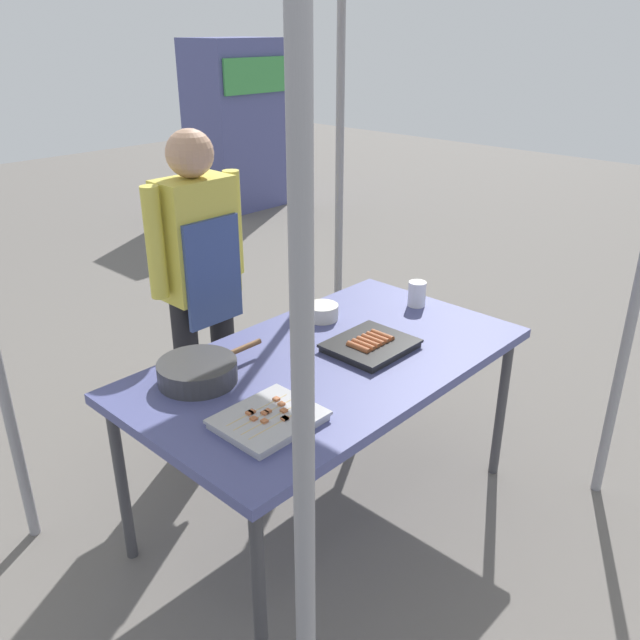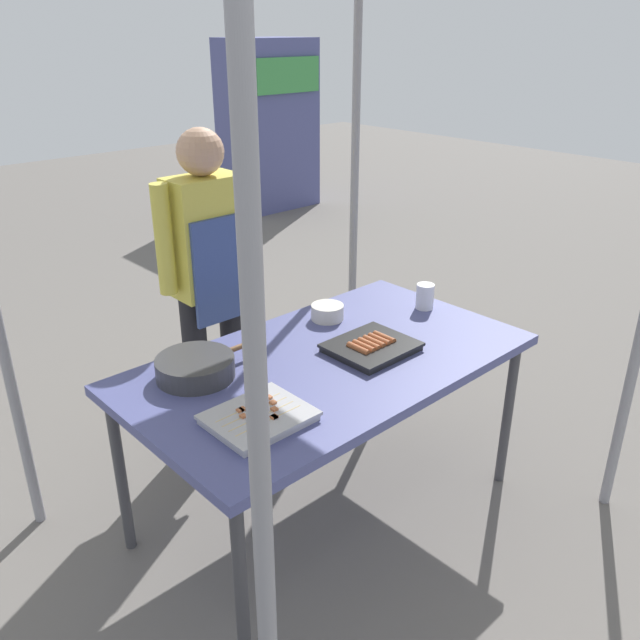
{
  "view_description": "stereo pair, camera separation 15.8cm",
  "coord_description": "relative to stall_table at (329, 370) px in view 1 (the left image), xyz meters",
  "views": [
    {
      "loc": [
        -1.69,
        -1.54,
        1.95
      ],
      "look_at": [
        0.0,
        0.05,
        0.9
      ],
      "focal_mm": 36.84,
      "sensor_mm": 36.0,
      "label": 1
    },
    {
      "loc": [
        -1.58,
        -1.65,
        1.95
      ],
      "look_at": [
        0.0,
        0.05,
        0.9
      ],
      "focal_mm": 36.84,
      "sensor_mm": 36.0,
      "label": 2
    }
  ],
  "objects": [
    {
      "name": "ground_plane",
      "position": [
        0.0,
        0.0,
        -0.7
      ],
      "size": [
        18.0,
        18.0,
        0.0
      ],
      "primitive_type": "plane",
      "color": "#66605B"
    },
    {
      "name": "stall_table",
      "position": [
        0.0,
        0.0,
        0.0
      ],
      "size": [
        1.6,
        0.9,
        0.75
      ],
      "color": "#4C518C",
      "rests_on": "ground"
    },
    {
      "name": "tray_grilled_sausages",
      "position": [
        0.17,
        -0.07,
        0.07
      ],
      "size": [
        0.33,
        0.29,
        0.05
      ],
      "color": "black",
      "rests_on": "stall_table"
    },
    {
      "name": "tray_meat_skewers",
      "position": [
        -0.48,
        -0.17,
        0.07
      ],
      "size": [
        0.33,
        0.27,
        0.04
      ],
      "color": "#ADADB2",
      "rests_on": "stall_table"
    },
    {
      "name": "cooking_wok",
      "position": [
        -0.46,
        0.23,
        0.1
      ],
      "size": [
        0.45,
        0.29,
        0.08
      ],
      "color": "#38383A",
      "rests_on": "stall_table"
    },
    {
      "name": "condiment_bowl",
      "position": [
        0.26,
        0.28,
        0.09
      ],
      "size": [
        0.14,
        0.14,
        0.07
      ],
      "primitive_type": "cylinder",
      "color": "silver",
      "rests_on": "stall_table"
    },
    {
      "name": "drink_cup_near_edge",
      "position": [
        0.67,
        0.06,
        0.11
      ],
      "size": [
        0.08,
        0.08,
        0.12
      ],
      "primitive_type": "cylinder",
      "color": "white",
      "rests_on": "stall_table"
    },
    {
      "name": "vendor_woman",
      "position": [
        0.02,
        0.84,
        0.21
      ],
      "size": [
        0.52,
        0.23,
        1.55
      ],
      "rotation": [
        0.0,
        0.0,
        3.14
      ],
      "color": "black",
      "rests_on": "ground"
    },
    {
      "name": "neighbor_stall_left",
      "position": [
        3.21,
        4.37,
        0.22
      ],
      "size": [
        0.95,
        0.75,
        1.83
      ],
      "color": "#4C518C",
      "rests_on": "ground"
    }
  ]
}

